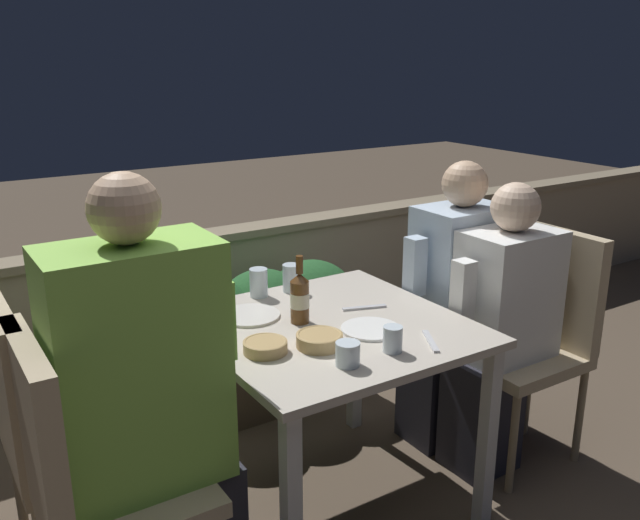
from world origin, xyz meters
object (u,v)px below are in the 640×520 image
(chair_right_near, at_px, (535,323))
(person_blue_shirt, at_px, (451,303))
(person_white_polo, at_px, (499,329))
(chair_left_far, at_px, (49,419))
(person_green_blouse, at_px, (152,411))
(beer_bottle, at_px, (300,297))
(chair_left_near, at_px, (81,468))
(chair_right_far, at_px, (486,304))

(chair_right_near, bearing_deg, person_blue_shirt, 130.41)
(person_white_polo, bearing_deg, chair_left_far, 170.31)
(person_green_blouse, bearing_deg, chair_left_far, 125.46)
(beer_bottle, bearing_deg, chair_left_far, 174.75)
(chair_left_near, height_order, chair_right_near, same)
(chair_left_far, height_order, chair_right_far, same)
(person_green_blouse, bearing_deg, person_white_polo, 1.36)
(chair_left_far, bearing_deg, person_blue_shirt, -0.70)
(chair_left_near, xyz_separation_m, person_green_blouse, (0.21, 0.00, 0.11))
(person_green_blouse, height_order, chair_left_far, person_green_blouse)
(person_green_blouse, distance_m, person_white_polo, 1.44)
(chair_right_near, relative_size, beer_bottle, 3.92)
(person_green_blouse, xyz_separation_m, chair_left_far, (-0.23, 0.32, -0.11))
(chair_left_near, bearing_deg, chair_right_near, 1.05)
(chair_left_near, bearing_deg, person_green_blouse, 0.00)
(person_green_blouse, distance_m, chair_left_far, 0.41)
(chair_left_far, distance_m, person_white_polo, 1.69)
(chair_left_far, xyz_separation_m, chair_right_far, (1.86, -0.02, 0.00))
(person_white_polo, height_order, person_blue_shirt, person_blue_shirt)
(chair_left_far, relative_size, beer_bottle, 3.92)
(person_green_blouse, height_order, chair_right_near, person_green_blouse)
(chair_left_far, distance_m, beer_bottle, 0.90)
(person_white_polo, height_order, chair_right_far, person_white_polo)
(chair_left_near, height_order, chair_right_far, same)
(chair_left_far, xyz_separation_m, beer_bottle, (0.86, -0.08, 0.25))
(person_green_blouse, relative_size, chair_left_far, 1.42)
(chair_left_near, relative_size, person_green_blouse, 0.71)
(chair_left_far, xyz_separation_m, person_blue_shirt, (1.65, -0.02, 0.05))
(chair_left_far, relative_size, chair_right_near, 1.00)
(person_green_blouse, bearing_deg, chair_left_near, 180.00)
(person_blue_shirt, xyz_separation_m, beer_bottle, (-0.79, -0.06, 0.20))
(person_white_polo, distance_m, chair_right_far, 0.33)
(person_white_polo, height_order, beer_bottle, person_white_polo)
(chair_left_near, height_order, beer_bottle, beer_bottle)
(chair_right_near, height_order, beer_bottle, beer_bottle)
(person_white_polo, relative_size, person_blue_shirt, 0.96)
(person_green_blouse, bearing_deg, person_blue_shirt, 11.80)
(person_green_blouse, bearing_deg, chair_right_near, 1.18)
(chair_right_near, height_order, chair_right_far, same)
(person_green_blouse, distance_m, chair_right_near, 1.65)
(person_blue_shirt, height_order, beer_bottle, person_blue_shirt)
(person_white_polo, distance_m, person_blue_shirt, 0.27)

